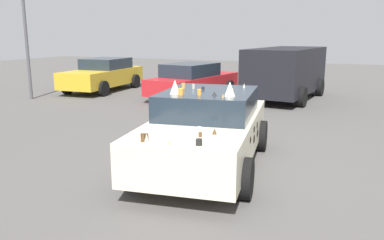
# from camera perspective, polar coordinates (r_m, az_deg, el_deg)

# --- Properties ---
(ground_plane) EXTENTS (60.00, 60.00, 0.00)m
(ground_plane) POSITION_cam_1_polar(r_m,az_deg,el_deg) (7.76, 2.04, -6.70)
(ground_plane) COLOR #514F4C
(art_car_decorated) EXTENTS (4.63, 2.59, 1.73)m
(art_car_decorated) POSITION_cam_1_polar(r_m,az_deg,el_deg) (7.58, 2.15, -1.23)
(art_car_decorated) COLOR beige
(art_car_decorated) RESTS_ON ground
(parked_van_row_back_far) EXTENTS (5.17, 2.66, 2.01)m
(parked_van_row_back_far) POSITION_cam_1_polar(r_m,az_deg,el_deg) (16.00, 13.60, 7.04)
(parked_van_row_back_far) COLOR black
(parked_van_row_back_far) RESTS_ON ground
(parked_sedan_row_back_center) EXTENTS (4.81, 2.49, 1.40)m
(parked_sedan_row_back_center) POSITION_cam_1_polar(r_m,az_deg,el_deg) (15.94, 0.16, 5.80)
(parked_sedan_row_back_center) COLOR red
(parked_sedan_row_back_center) RESTS_ON ground
(parked_sedan_near_left) EXTENTS (4.66, 2.24, 1.46)m
(parked_sedan_near_left) POSITION_cam_1_polar(r_m,az_deg,el_deg) (18.43, -12.78, 6.50)
(parked_sedan_near_left) COLOR gold
(parked_sedan_near_left) RESTS_ON ground
(lot_lamp_post) EXTENTS (0.28, 0.28, 4.11)m
(lot_lamp_post) POSITION_cam_1_polar(r_m,az_deg,el_deg) (16.80, -23.06, 11.32)
(lot_lamp_post) COLOR #4C4C51
(lot_lamp_post) RESTS_ON ground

